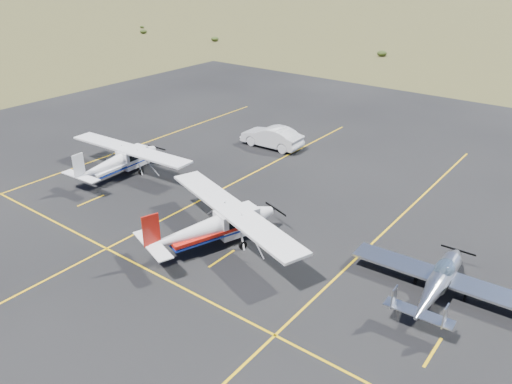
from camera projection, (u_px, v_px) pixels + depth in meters
ground at (382, 284)px, 23.69m from camera, size 1600.00×1600.00×0.00m
apron at (264, 238)px, 27.53m from camera, size 72.00×72.00×0.02m
aircraft_low_wing at (439, 280)px, 22.44m from camera, size 6.13×8.55×1.86m
aircraft_cessna at (215, 225)px, 26.25m from camera, size 7.92×11.27×2.90m
aircraft_plain at (119, 160)px, 34.69m from camera, size 6.35×10.60×2.68m
sedan at (272, 137)px, 40.12m from camera, size 1.96×5.21×1.70m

